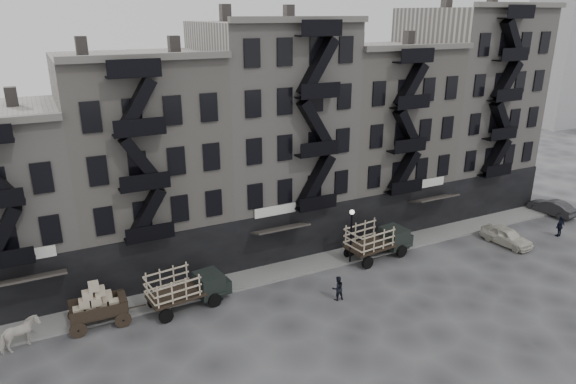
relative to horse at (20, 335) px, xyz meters
name	(u,v)px	position (x,y,z in m)	size (l,w,h in m)	color
ground	(333,289)	(18.88, -2.12, -0.90)	(140.00, 140.00, 0.00)	#38383A
sidewalk	(307,264)	(18.88, 1.63, -0.82)	(55.00, 2.50, 0.15)	slate
building_midwest	(143,164)	(8.88, 7.70, 6.60)	(10.00, 11.35, 16.20)	gray
building_center	(271,136)	(18.88, 7.70, 7.60)	(10.00, 11.35, 18.20)	gray
building_mideast	(375,135)	(28.88, 7.70, 6.60)	(10.00, 11.35, 16.20)	gray
building_east	(463,109)	(38.88, 7.70, 8.10)	(10.00, 11.35, 19.20)	gray
lamp_post	(351,229)	(21.88, 0.48, 1.89)	(0.36, 0.36, 4.28)	black
horse	(20,335)	(0.00, 0.00, 0.00)	(0.97, 2.13, 1.80)	beige
wagon	(95,301)	(4.11, 0.47, 0.77)	(3.50, 1.96, 2.92)	black
stake_truck_west	(187,286)	(9.46, 0.11, 0.58)	(5.37, 2.68, 2.60)	black
stake_truck_east	(378,238)	(24.38, 0.50, 0.67)	(5.68, 2.80, 2.75)	black
car_east	(507,236)	(34.92, -2.30, -0.19)	(1.67, 4.15, 1.41)	beige
car_far	(552,207)	(43.88, 0.48, -0.21)	(1.46, 4.18, 1.38)	#242426
pedestrian_mid	(338,288)	(18.38, -3.42, -0.07)	(0.80, 0.63, 1.65)	black
policeman	(560,226)	(40.14, -3.14, -0.02)	(1.03, 0.43, 1.76)	black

